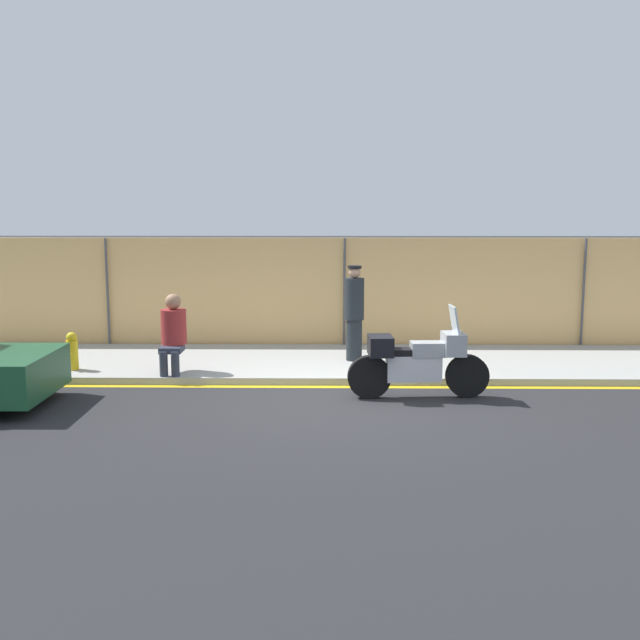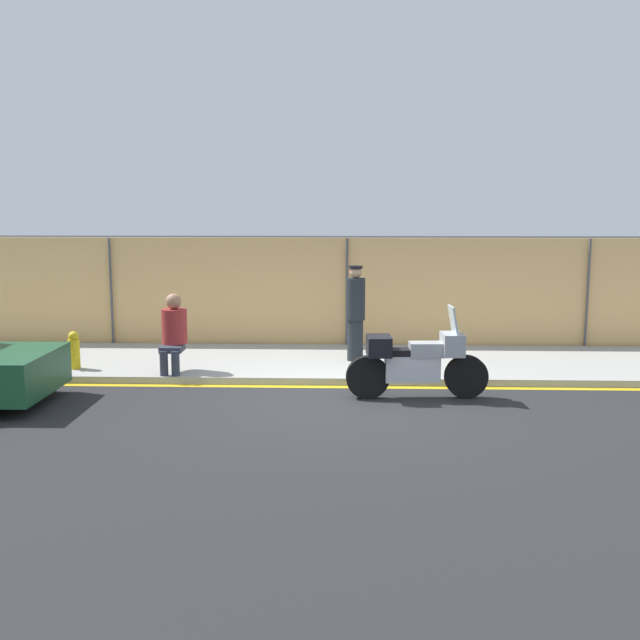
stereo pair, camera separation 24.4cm
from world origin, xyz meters
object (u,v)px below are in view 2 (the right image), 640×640
fire_hydrant (74,350)px  person_seated_on_curb (174,329)px  motorcycle (416,362)px  officer_standing (355,312)px

fire_hydrant → person_seated_on_curb: bearing=-4.1°
motorcycle → fire_hydrant: bearing=163.6°
officer_standing → person_seated_on_curb: officer_standing is taller
fire_hydrant → motorcycle: bearing=-13.1°
motorcycle → fire_hydrant: (-5.80, 1.35, -0.13)m
person_seated_on_curb → motorcycle: bearing=-17.0°
motorcycle → person_seated_on_curb: 4.21m
motorcycle → officer_standing: officer_standing is taller
motorcycle → person_seated_on_curb: bearing=159.7°
motorcycle → person_seated_on_curb: size_ratio=1.64×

